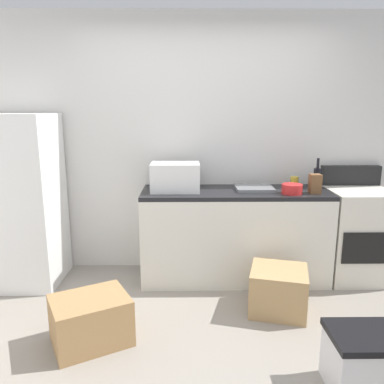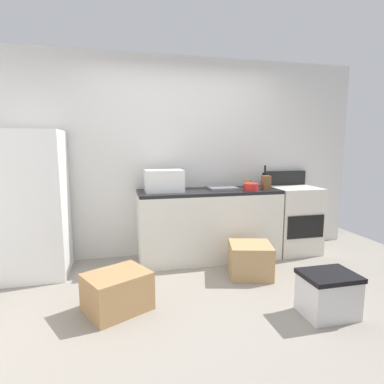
{
  "view_description": "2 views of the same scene",
  "coord_description": "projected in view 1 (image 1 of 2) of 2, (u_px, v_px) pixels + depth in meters",
  "views": [
    {
      "loc": [
        -0.16,
        -2.39,
        1.68
      ],
      "look_at": [
        -0.12,
        0.8,
        0.97
      ],
      "focal_mm": 35.68,
      "sensor_mm": 36.0,
      "label": 1
    },
    {
      "loc": [
        -0.83,
        -2.6,
        1.47
      ],
      "look_at": [
        -0.05,
        0.68,
        0.96
      ],
      "focal_mm": 29.36,
      "sensor_mm": 36.0,
      "label": 2
    }
  ],
  "objects": [
    {
      "name": "microwave",
      "position": [
        175.0,
        177.0,
        3.64
      ],
      "size": [
        0.46,
        0.34,
        0.27
      ],
      "primitive_type": "cube",
      "color": "white",
      "rests_on": "kitchen_counter"
    },
    {
      "name": "wine_bottle",
      "position": [
        317.0,
        177.0,
        3.76
      ],
      "size": [
        0.07,
        0.07,
        0.3
      ],
      "color": "black",
      "rests_on": "kitchen_counter"
    },
    {
      "name": "cardboard_box_small",
      "position": [
        278.0,
        290.0,
        3.2
      ],
      "size": [
        0.55,
        0.54,
        0.37
      ],
      "primitive_type": "cube",
      "rotation": [
        0.0,
        0.0,
        -0.26
      ],
      "color": "tan",
      "rests_on": "ground_plane"
    },
    {
      "name": "cardboard_box_medium",
      "position": [
        91.0,
        320.0,
        2.76
      ],
      "size": [
        0.66,
        0.61,
        0.35
      ],
      "primitive_type": "cube",
      "rotation": [
        0.0,
        0.0,
        0.48
      ],
      "color": "#A37A4C",
      "rests_on": "ground_plane"
    },
    {
      "name": "knife_block",
      "position": [
        315.0,
        184.0,
        3.54
      ],
      "size": [
        0.1,
        0.1,
        0.18
      ],
      "primitive_type": "cube",
      "color": "brown",
      "rests_on": "kitchen_counter"
    },
    {
      "name": "refrigerator",
      "position": [
        21.0,
        201.0,
        3.63
      ],
      "size": [
        0.68,
        0.66,
        1.63
      ],
      "primitive_type": "cube",
      "color": "white",
      "rests_on": "ground_plane"
    },
    {
      "name": "stove_oven",
      "position": [
        356.0,
        233.0,
        3.79
      ],
      "size": [
        0.6,
        0.61,
        1.1
      ],
      "color": "silver",
      "rests_on": "ground_plane"
    },
    {
      "name": "storage_bin",
      "position": [
        366.0,
        361.0,
        2.29
      ],
      "size": [
        0.46,
        0.36,
        0.38
      ],
      "color": "silver",
      "rests_on": "ground_plane"
    },
    {
      "name": "coffee_mug",
      "position": [
        294.0,
        182.0,
        3.86
      ],
      "size": [
        0.08,
        0.08,
        0.1
      ],
      "primitive_type": "cylinder",
      "color": "gold",
      "rests_on": "kitchen_counter"
    },
    {
      "name": "mixing_bowl",
      "position": [
        292.0,
        189.0,
        3.53
      ],
      "size": [
        0.19,
        0.19,
        0.09
      ],
      "primitive_type": "cylinder",
      "color": "red",
      "rests_on": "kitchen_counter"
    },
    {
      "name": "sink_basin",
      "position": [
        254.0,
        188.0,
        3.71
      ],
      "size": [
        0.36,
        0.32,
        0.03
      ],
      "primitive_type": "cube",
      "color": "slate",
      "rests_on": "kitchen_counter"
    },
    {
      "name": "ground_plane",
      "position": [
        211.0,
        350.0,
        2.7
      ],
      "size": [
        6.0,
        6.0,
        0.0
      ],
      "primitive_type": "plane",
      "color": "gray"
    },
    {
      "name": "kitchen_counter",
      "position": [
        234.0,
        235.0,
        3.78
      ],
      "size": [
        1.8,
        0.6,
        0.9
      ],
      "color": "silver",
      "rests_on": "ground_plane"
    },
    {
      "name": "wall_back",
      "position": [
        203.0,
        145.0,
        3.93
      ],
      "size": [
        5.0,
        0.1,
        2.6
      ],
      "primitive_type": "cube",
      "color": "silver",
      "rests_on": "ground_plane"
    }
  ]
}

